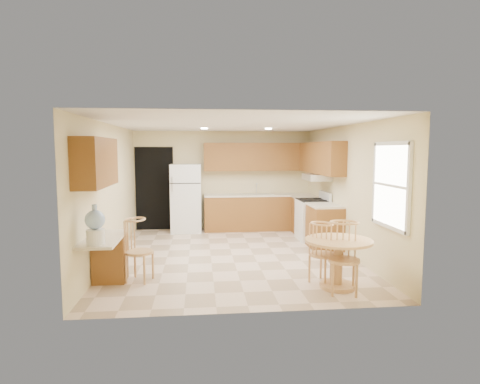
{
  "coord_description": "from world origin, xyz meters",
  "views": [
    {
      "loc": [
        -0.61,
        -7.53,
        2.02
      ],
      "look_at": [
        0.18,
        0.3,
        1.2
      ],
      "focal_mm": 30.0,
      "sensor_mm": 36.0,
      "label": 1
    }
  ],
  "objects": [
    {
      "name": "refrigerator",
      "position": [
        -0.95,
        2.4,
        0.84
      ],
      "size": [
        0.74,
        0.72,
        1.68
      ],
      "color": "white",
      "rests_on": "floor"
    },
    {
      "name": "upper_cab_back",
      "position": [
        0.88,
        2.58,
        1.85
      ],
      "size": [
        2.75,
        0.33,
        0.7
      ],
      "primitive_type": "cube",
      "color": "brown",
      "rests_on": "wall_back"
    },
    {
      "name": "base_cab_right_b",
      "position": [
        1.95,
        0.4,
        0.43
      ],
      "size": [
        0.6,
        0.8,
        0.87
      ],
      "primitive_type": "cube",
      "color": "brown",
      "rests_on": "floor"
    },
    {
      "name": "upper_cab_left",
      "position": [
        -2.08,
        -1.6,
        1.85
      ],
      "size": [
        0.33,
        1.4,
        0.7
      ],
      "primitive_type": "cube",
      "color": "brown",
      "rests_on": "wall_left"
    },
    {
      "name": "wall_front",
      "position": [
        0.0,
        -2.75,
        1.25
      ],
      "size": [
        4.5,
        0.02,
        2.5
      ],
      "primitive_type": "cube",
      "color": "beige",
      "rests_on": "floor"
    },
    {
      "name": "desk_top",
      "position": [
        -2.0,
        -1.7,
        0.75
      ],
      "size": [
        0.5,
        1.2,
        0.04
      ],
      "primitive_type": "cube",
      "color": "beige",
      "rests_on": "desk_pedestal"
    },
    {
      "name": "range_hood",
      "position": [
        2.0,
        1.18,
        1.42
      ],
      "size": [
        0.5,
        0.76,
        0.14
      ],
      "primitive_type": "cube",
      "color": "silver",
      "rests_on": "upper_cab_right"
    },
    {
      "name": "base_cab_back",
      "position": [
        0.88,
        2.45,
        0.43
      ],
      "size": [
        2.75,
        0.6,
        0.87
      ],
      "primitive_type": "cube",
      "color": "brown",
      "rests_on": "floor"
    },
    {
      "name": "dining_table",
      "position": [
        1.4,
        -1.97,
        0.47
      ],
      "size": [
        0.98,
        0.98,
        0.73
      ],
      "rotation": [
        0.0,
        0.0,
        -0.04
      ],
      "color": "tan",
      "rests_on": "floor"
    },
    {
      "name": "sink",
      "position": [
        0.85,
        2.45,
        0.91
      ],
      "size": [
        0.78,
        0.44,
        0.01
      ],
      "primitive_type": "cube",
      "color": "silver",
      "rests_on": "counter_back"
    },
    {
      "name": "window",
      "position": [
        2.23,
        -1.85,
        1.5
      ],
      "size": [
        0.06,
        1.12,
        1.3
      ],
      "color": "white",
      "rests_on": "wall_right"
    },
    {
      "name": "stove",
      "position": [
        1.92,
        1.18,
        0.47
      ],
      "size": [
        0.65,
        0.76,
        1.09
      ],
      "color": "white",
      "rests_on": "floor"
    },
    {
      "name": "doorway",
      "position": [
        -1.75,
        2.73,
        1.05
      ],
      "size": [
        0.9,
        0.02,
        2.1
      ],
      "primitive_type": "cube",
      "color": "black",
      "rests_on": "floor"
    },
    {
      "name": "wall_right",
      "position": [
        2.25,
        0.0,
        1.25
      ],
      "size": [
        0.02,
        5.5,
        2.5
      ],
      "primitive_type": "cube",
      "color": "beige",
      "rests_on": "floor"
    },
    {
      "name": "counter_right_b",
      "position": [
        1.95,
        0.4,
        0.89
      ],
      "size": [
        0.63,
        0.8,
        0.04
      ],
      "primitive_type": "cube",
      "color": "beige",
      "rests_on": "base_cab_right_b"
    },
    {
      "name": "wall_back",
      "position": [
        0.0,
        2.75,
        1.25
      ],
      "size": [
        4.5,
        0.02,
        2.5
      ],
      "primitive_type": "cube",
      "color": "beige",
      "rests_on": "floor"
    },
    {
      "name": "chair_desk",
      "position": [
        -1.55,
        -1.45,
        0.59
      ],
      "size": [
        0.43,
        0.55,
        0.96
      ],
      "rotation": [
        0.0,
        0.0,
        -1.88
      ],
      "color": "tan",
      "rests_on": "floor"
    },
    {
      "name": "counter_back",
      "position": [
        0.88,
        2.45,
        0.89
      ],
      "size": [
        2.75,
        0.63,
        0.04
      ],
      "primitive_type": "cube",
      "color": "beige",
      "rests_on": "base_cab_back"
    },
    {
      "name": "chair_table_b",
      "position": [
        1.4,
        -2.3,
        0.62
      ],
      "size": [
        0.45,
        0.47,
        1.01
      ],
      "rotation": [
        0.0,
        0.0,
        2.89
      ],
      "color": "tan",
      "rests_on": "floor"
    },
    {
      "name": "can_light_b",
      "position": [
        0.9,
        1.2,
        2.48
      ],
      "size": [
        0.14,
        0.14,
        0.02
      ],
      "primitive_type": "cylinder",
      "color": "white",
      "rests_on": "ceiling"
    },
    {
      "name": "desk_pedestal",
      "position": [
        -2.0,
        -1.32,
        0.36
      ],
      "size": [
        0.48,
        0.42,
        0.72
      ],
      "primitive_type": "cube",
      "color": "brown",
      "rests_on": "floor"
    },
    {
      "name": "base_cab_right_a",
      "position": [
        1.95,
        1.85,
        0.43
      ],
      "size": [
        0.6,
        0.59,
        0.87
      ],
      "primitive_type": "cube",
      "color": "brown",
      "rests_on": "floor"
    },
    {
      "name": "counter_right_a",
      "position": [
        1.95,
        1.85,
        0.89
      ],
      "size": [
        0.63,
        0.59,
        0.04
      ],
      "primitive_type": "cube",
      "color": "beige",
      "rests_on": "base_cab_right_a"
    },
    {
      "name": "can_light_a",
      "position": [
        -0.5,
        1.2,
        2.48
      ],
      "size": [
        0.14,
        0.14,
        0.02
      ],
      "primitive_type": "cylinder",
      "color": "white",
      "rests_on": "ceiling"
    },
    {
      "name": "water_crock",
      "position": [
        -2.0,
        -2.12,
        1.01
      ],
      "size": [
        0.26,
        0.26,
        0.54
      ],
      "color": "white",
      "rests_on": "desk_top"
    },
    {
      "name": "floor",
      "position": [
        0.0,
        0.0,
        0.0
      ],
      "size": [
        5.5,
        5.5,
        0.0
      ],
      "primitive_type": "plane",
      "color": "beige",
      "rests_on": "ground"
    },
    {
      "name": "wall_left",
      "position": [
        -2.25,
        0.0,
        1.25
      ],
      "size": [
        0.02,
        5.5,
        2.5
      ],
      "primitive_type": "cube",
      "color": "beige",
      "rests_on": "floor"
    },
    {
      "name": "upper_cab_right",
      "position": [
        2.08,
        1.21,
        1.85
      ],
      "size": [
        0.33,
        2.42,
        0.7
      ],
      "primitive_type": "cube",
      "color": "brown",
      "rests_on": "wall_right"
    },
    {
      "name": "ceiling",
      "position": [
        0.0,
        0.0,
        2.5
      ],
      "size": [
        4.5,
        5.5,
        0.02
      ],
      "primitive_type": "cube",
      "color": "white",
      "rests_on": "wall_back"
    },
    {
      "name": "chair_table_a",
      "position": [
        1.25,
        -1.81,
        0.56
      ],
      "size": [
        0.41,
        0.51,
        0.92
      ],
      "rotation": [
        0.0,
        0.0,
        -0.93
      ],
      "color": "tan",
      "rests_on": "floor"
    }
  ]
}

